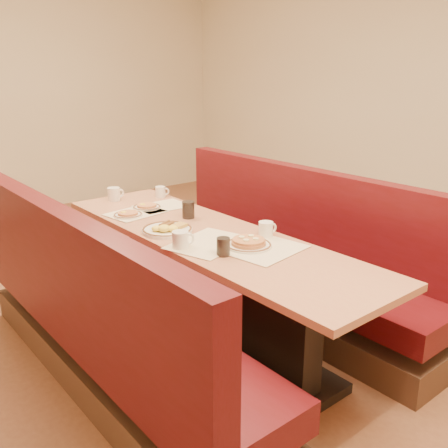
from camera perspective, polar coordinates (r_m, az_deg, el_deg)
ground at (r=3.39m, az=-1.67°, el=-13.25°), size 8.00×8.00×0.00m
room_envelope at (r=2.92m, az=-2.03°, el=21.43°), size 6.04×8.04×2.82m
diner_table at (r=3.21m, az=-1.73°, el=-7.50°), size 0.70×2.50×0.75m
booth_left at (r=2.88m, az=-13.56°, el=-11.44°), size 0.55×2.50×1.05m
booth_right at (r=3.67m, az=7.36°, el=-4.56°), size 0.55×2.50×1.05m
placemat_near_left at (r=2.90m, az=-1.73°, el=-2.17°), size 0.54×0.46×0.00m
placemat_near_right at (r=2.81m, az=4.87°, el=-2.91°), size 0.47×0.38×0.00m
placemat_far_left at (r=3.55m, az=-10.08°, el=1.25°), size 0.41×0.33×0.00m
placemat_far_right at (r=3.70m, az=-7.12°, el=2.03°), size 0.38×0.29×0.00m
pancake_plate at (r=2.84m, az=2.82°, el=-2.27°), size 0.26×0.26×0.06m
eggs_plate at (r=3.12m, az=-6.51°, el=-0.59°), size 0.31×0.31×0.06m
extra_plate_mid at (r=3.66m, az=-8.82°, el=1.96°), size 0.20×0.20×0.04m
extra_plate_far at (r=3.49m, az=-10.93°, el=1.07°), size 0.20×0.20×0.04m
coffee_mug_a at (r=3.02m, az=4.85°, el=-0.57°), size 0.12×0.09×0.09m
coffee_mug_b at (r=2.82m, az=-4.94°, el=-1.78°), size 0.13×0.09×0.10m
coffee_mug_c at (r=3.97m, az=-7.24°, el=3.69°), size 0.11×0.08×0.08m
coffee_mug_d at (r=3.93m, az=-12.43°, el=3.38°), size 0.13×0.09×0.10m
soda_tumbler_near at (r=2.71m, az=-0.09°, el=-2.61°), size 0.07×0.07×0.10m
soda_tumbler_mid at (r=3.39m, az=-4.10°, el=1.64°), size 0.08×0.08×0.12m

